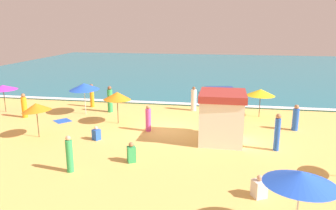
{
  "coord_description": "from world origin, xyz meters",
  "views": [
    {
      "loc": [
        3.49,
        -19.04,
        6.32
      ],
      "look_at": [
        -0.35,
        2.85,
        0.8
      ],
      "focal_mm": 35.17,
      "sensor_mm": 36.0,
      "label": 1
    }
  ],
  "objects_px": {
    "beachgoer_5": "(259,188)",
    "small_boat_0": "(219,90)",
    "beach_umbrella_3": "(261,92)",
    "beachgoer_7": "(92,96)",
    "beach_umbrella_6": "(36,107)",
    "beachgoer_12": "(24,106)",
    "beachgoer_11": "(296,118)",
    "beach_umbrella_2": "(301,178)",
    "beachgoer_4": "(69,155)",
    "beach_umbrella_7": "(3,87)",
    "beachgoer_3": "(194,99)",
    "beachgoer_8": "(131,153)",
    "beach_umbrella_5": "(117,96)",
    "lifeguard_cabana": "(222,117)",
    "beachgoer_0": "(96,134)",
    "beachgoer_1": "(110,100)",
    "beach_umbrella_0": "(84,87)",
    "beachgoer_6": "(277,133)",
    "beachgoer_10": "(148,119)"
  },
  "relations": [
    {
      "from": "beachgoer_8",
      "to": "beach_umbrella_2",
      "type": "bearing_deg",
      "value": -36.18
    },
    {
      "from": "beachgoer_3",
      "to": "beachgoer_4",
      "type": "distance_m",
      "value": 12.17
    },
    {
      "from": "beach_umbrella_0",
      "to": "beachgoer_3",
      "type": "distance_m",
      "value": 7.97
    },
    {
      "from": "beach_umbrella_6",
      "to": "beachgoer_0",
      "type": "relative_size",
      "value": 2.6
    },
    {
      "from": "small_boat_0",
      "to": "beachgoer_7",
      "type": "bearing_deg",
      "value": -146.36
    },
    {
      "from": "beachgoer_11",
      "to": "small_boat_0",
      "type": "bearing_deg",
      "value": 116.08
    },
    {
      "from": "beach_umbrella_3",
      "to": "beachgoer_6",
      "type": "bearing_deg",
      "value": -87.5
    },
    {
      "from": "lifeguard_cabana",
      "to": "beachgoer_3",
      "type": "xyz_separation_m",
      "value": [
        -2.15,
        6.4,
        -0.58
      ]
    },
    {
      "from": "beachgoer_11",
      "to": "beachgoer_12",
      "type": "height_order",
      "value": "beachgoer_12"
    },
    {
      "from": "lifeguard_cabana",
      "to": "beach_umbrella_7",
      "type": "xyz_separation_m",
      "value": [
        -15.73,
        3.59,
        0.41
      ]
    },
    {
      "from": "beachgoer_5",
      "to": "small_boat_0",
      "type": "distance_m",
      "value": 18.4
    },
    {
      "from": "beach_umbrella_2",
      "to": "beachgoer_3",
      "type": "distance_m",
      "value": 15.33
    },
    {
      "from": "beach_umbrella_2",
      "to": "beach_umbrella_6",
      "type": "distance_m",
      "value": 14.51
    },
    {
      "from": "beach_umbrella_5",
      "to": "beach_umbrella_7",
      "type": "distance_m",
      "value": 9.16
    },
    {
      "from": "beachgoer_12",
      "to": "small_boat_0",
      "type": "distance_m",
      "value": 16.47
    },
    {
      "from": "beach_umbrella_6",
      "to": "beachgoer_12",
      "type": "relative_size",
      "value": 1.23
    },
    {
      "from": "beachgoer_8",
      "to": "small_boat_0",
      "type": "height_order",
      "value": "beachgoer_8"
    },
    {
      "from": "beachgoer_6",
      "to": "beachgoer_11",
      "type": "bearing_deg",
      "value": 66.28
    },
    {
      "from": "beach_umbrella_3",
      "to": "beach_umbrella_5",
      "type": "distance_m",
      "value": 9.72
    },
    {
      "from": "lifeguard_cabana",
      "to": "beach_umbrella_3",
      "type": "bearing_deg",
      "value": 65.27
    },
    {
      "from": "beach_umbrella_5",
      "to": "beachgoer_3",
      "type": "relative_size",
      "value": 1.35
    },
    {
      "from": "beachgoer_5",
      "to": "small_boat_0",
      "type": "relative_size",
      "value": 0.34
    },
    {
      "from": "beachgoer_8",
      "to": "small_boat_0",
      "type": "xyz_separation_m",
      "value": [
        3.7,
        16.04,
        -0.05
      ]
    },
    {
      "from": "lifeguard_cabana",
      "to": "beachgoer_3",
      "type": "height_order",
      "value": "lifeguard_cabana"
    },
    {
      "from": "beach_umbrella_7",
      "to": "beachgoer_10",
      "type": "relative_size",
      "value": 1.48
    },
    {
      "from": "beachgoer_11",
      "to": "beach_umbrella_6",
      "type": "bearing_deg",
      "value": -165.36
    },
    {
      "from": "beach_umbrella_3",
      "to": "beachgoer_7",
      "type": "xyz_separation_m",
      "value": [
        -12.54,
        0.64,
        -0.86
      ]
    },
    {
      "from": "beach_umbrella_0",
      "to": "beachgoer_5",
      "type": "xyz_separation_m",
      "value": [
        11.2,
        -9.85,
        -1.64
      ]
    },
    {
      "from": "small_boat_0",
      "to": "beach_umbrella_3",
      "type": "bearing_deg",
      "value": -67.62
    },
    {
      "from": "small_boat_0",
      "to": "beachgoer_8",
      "type": "bearing_deg",
      "value": -102.98
    },
    {
      "from": "beachgoer_1",
      "to": "beachgoer_7",
      "type": "bearing_deg",
      "value": 147.48
    },
    {
      "from": "beachgoer_12",
      "to": "beach_umbrella_6",
      "type": "bearing_deg",
      "value": -48.4
    },
    {
      "from": "beachgoer_4",
      "to": "beach_umbrella_0",
      "type": "bearing_deg",
      "value": 109.75
    },
    {
      "from": "beach_umbrella_2",
      "to": "beachgoer_11",
      "type": "bearing_deg",
      "value": 79.4
    },
    {
      "from": "beach_umbrella_2",
      "to": "beachgoer_4",
      "type": "distance_m",
      "value": 9.42
    },
    {
      "from": "beachgoer_10",
      "to": "beachgoer_11",
      "type": "height_order",
      "value": "beachgoer_11"
    },
    {
      "from": "beachgoer_0",
      "to": "beachgoer_11",
      "type": "relative_size",
      "value": 0.5
    },
    {
      "from": "beach_umbrella_5",
      "to": "beachgoer_8",
      "type": "bearing_deg",
      "value": -66.02
    },
    {
      "from": "beach_umbrella_3",
      "to": "small_boat_0",
      "type": "height_order",
      "value": "beach_umbrella_3"
    },
    {
      "from": "beach_umbrella_3",
      "to": "beachgoer_3",
      "type": "bearing_deg",
      "value": 168.7
    },
    {
      "from": "beach_umbrella_5",
      "to": "beachgoer_6",
      "type": "distance_m",
      "value": 9.99
    },
    {
      "from": "beach_umbrella_0",
      "to": "beach_umbrella_3",
      "type": "bearing_deg",
      "value": 6.52
    },
    {
      "from": "beach_umbrella_3",
      "to": "beachgoer_3",
      "type": "xyz_separation_m",
      "value": [
        -4.67,
        0.93,
        -0.89
      ]
    },
    {
      "from": "lifeguard_cabana",
      "to": "beachgoer_0",
      "type": "height_order",
      "value": "lifeguard_cabana"
    },
    {
      "from": "beachgoer_6",
      "to": "beachgoer_3",
      "type": "bearing_deg",
      "value": 124.32
    },
    {
      "from": "beach_umbrella_7",
      "to": "beachgoer_3",
      "type": "distance_m",
      "value": 13.9
    },
    {
      "from": "beachgoer_10",
      "to": "small_boat_0",
      "type": "height_order",
      "value": "beachgoer_10"
    },
    {
      "from": "beachgoer_3",
      "to": "beachgoer_5",
      "type": "bearing_deg",
      "value": -73.28
    },
    {
      "from": "beachgoer_1",
      "to": "beach_umbrella_5",
      "type": "bearing_deg",
      "value": -60.85
    },
    {
      "from": "beachgoer_1",
      "to": "beachgoer_4",
      "type": "relative_size",
      "value": 1.16
    }
  ]
}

